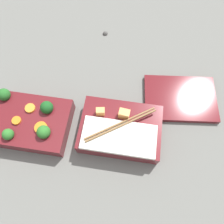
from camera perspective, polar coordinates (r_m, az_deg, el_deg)
The scene contains 5 objects.
ground_plane at distance 0.63m, azimuth -9.89°, elevation -5.79°, with size 3.00×3.00×0.00m, color slate.
bento_tray_vegetable at distance 0.64m, azimuth -20.64°, elevation -2.44°, with size 0.22×0.15×0.07m.
bento_tray_rice at distance 0.59m, azimuth 2.14°, elevation -4.68°, with size 0.22×0.15×0.08m.
bento_lid at distance 0.69m, azimuth 17.35°, elevation 3.42°, with size 0.21×0.15×0.01m, color maroon.
pebble_1 at distance 0.81m, azimuth -1.80°, elevation 19.93°, with size 0.02×0.02×0.02m, color #474442.
Camera 1 is at (0.14, -0.17, 0.59)m, focal length 35.00 mm.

